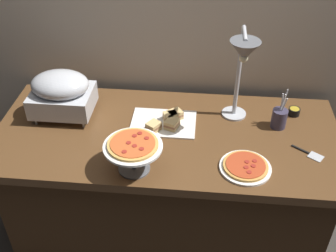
% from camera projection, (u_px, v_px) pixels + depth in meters
% --- Properties ---
extents(ground_plane, '(8.00, 8.00, 0.00)m').
position_uv_depth(ground_plane, '(167.00, 224.00, 2.73)').
color(ground_plane, '#38332D').
extents(back_wall, '(4.40, 0.04, 2.40)m').
position_uv_depth(back_wall, '(175.00, 20.00, 2.40)').
color(back_wall, '#B7A893').
rests_on(back_wall, ground_plane).
extents(buffet_table, '(1.90, 0.84, 0.76)m').
position_uv_depth(buffet_table, '(167.00, 182.00, 2.50)').
color(buffet_table, brown).
rests_on(buffet_table, ground_plane).
extents(chafing_dish, '(0.34, 0.27, 0.27)m').
position_uv_depth(chafing_dish, '(61.00, 92.00, 2.32)').
color(chafing_dish, '#B7BABF').
rests_on(chafing_dish, buffet_table).
extents(heat_lamp, '(0.15, 0.31, 0.55)m').
position_uv_depth(heat_lamp, '(243.00, 59.00, 2.05)').
color(heat_lamp, '#B7BABF').
rests_on(heat_lamp, buffet_table).
extents(pizza_plate_front, '(0.26, 0.26, 0.03)m').
position_uv_depth(pizza_plate_front, '(245.00, 167.00, 2.04)').
color(pizza_plate_front, white).
rests_on(pizza_plate_front, buffet_table).
extents(pizza_plate_center, '(0.29, 0.29, 0.17)m').
position_uv_depth(pizza_plate_center, '(133.00, 148.00, 1.96)').
color(pizza_plate_center, '#595B60').
rests_on(pizza_plate_center, buffet_table).
extents(sandwich_platter, '(0.36, 0.26, 0.06)m').
position_uv_depth(sandwich_platter, '(166.00, 122.00, 2.32)').
color(sandwich_platter, white).
rests_on(sandwich_platter, buffet_table).
extents(sauce_cup_near, '(0.07, 0.07, 0.04)m').
position_uv_depth(sauce_cup_near, '(294.00, 111.00, 2.40)').
color(sauce_cup_near, black).
rests_on(sauce_cup_near, buffet_table).
extents(utensil_holder, '(0.08, 0.08, 0.22)m').
position_uv_depth(utensil_holder, '(279.00, 118.00, 2.28)').
color(utensil_holder, '#383347').
rests_on(utensil_holder, buffet_table).
extents(serving_spatula, '(0.16, 0.13, 0.01)m').
position_uv_depth(serving_spatula, '(308.00, 153.00, 2.13)').
color(serving_spatula, '#B7BABF').
rests_on(serving_spatula, buffet_table).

